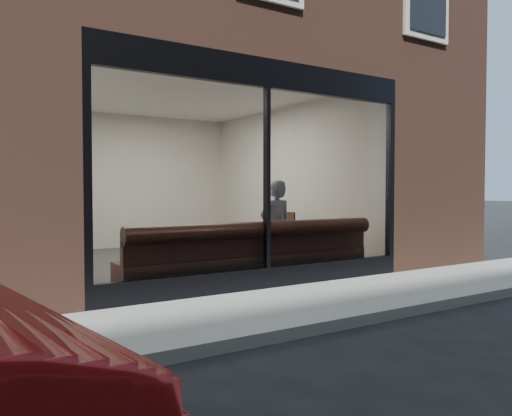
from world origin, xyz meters
TOP-DOWN VIEW (x-y plane):
  - ground at (0.00, 0.00)m, footprint 120.00×120.00m
  - sidewalk_near at (0.00, 1.00)m, footprint 40.00×2.00m
  - kerb_near at (0.00, -0.05)m, footprint 40.00×0.10m
  - host_building_pier_right at (3.75, 8.00)m, footprint 2.50×12.00m
  - host_building_backfill at (0.00, 11.00)m, footprint 5.00×6.00m
  - cafe_floor at (0.00, 5.00)m, footprint 6.00×6.00m
  - cafe_ceiling at (0.00, 5.00)m, footprint 6.00×6.00m
  - cafe_wall_back at (0.00, 7.99)m, footprint 5.00×0.00m
  - cafe_wall_left at (-2.49, 5.00)m, footprint 0.00×6.00m
  - cafe_wall_right at (2.49, 5.00)m, footprint 0.00×6.00m
  - storefront_kick at (0.00, 2.05)m, footprint 5.00×0.10m
  - storefront_header at (0.00, 2.05)m, footprint 5.00×0.10m
  - storefront_mullion at (0.00, 2.05)m, footprint 0.06×0.10m
  - storefront_glass at (0.00, 2.02)m, footprint 4.80×0.00m
  - banquette at (0.00, 2.45)m, footprint 4.00×0.55m
  - person at (0.56, 2.65)m, footprint 0.57×0.38m
  - cafe_table_left at (-1.25, 3.00)m, footprint 0.78×0.78m
  - cafe_table_right at (1.73, 3.47)m, footprint 0.73×0.73m
  - cafe_chair_right at (1.85, 4.36)m, footprint 0.48×0.48m
  - wall_poster at (-2.45, 4.73)m, footprint 0.02×0.59m

SIDE VIEW (x-z plane):
  - ground at x=0.00m, z-range 0.00..0.00m
  - sidewalk_near at x=0.00m, z-range 0.00..0.01m
  - cafe_floor at x=0.00m, z-range 0.02..0.02m
  - kerb_near at x=0.00m, z-range 0.00..0.12m
  - storefront_kick at x=0.00m, z-range 0.00..0.30m
  - banquette at x=0.00m, z-range 0.00..0.45m
  - cafe_chair_right at x=1.85m, z-range 0.22..0.26m
  - cafe_table_left at x=-1.25m, z-range 0.72..0.76m
  - cafe_table_right at x=1.73m, z-range 0.72..0.76m
  - person at x=0.56m, z-range 0.00..1.54m
  - wall_poster at x=-2.45m, z-range 1.06..1.85m
  - storefront_mullion at x=0.00m, z-range 0.30..2.80m
  - storefront_glass at x=0.00m, z-range -0.85..3.95m
  - cafe_wall_back at x=0.00m, z-range -0.90..4.10m
  - cafe_wall_left at x=-2.49m, z-range -1.40..4.60m
  - cafe_wall_right at x=2.49m, z-range -1.40..4.60m
  - host_building_pier_right at x=3.75m, z-range 0.00..3.20m
  - host_building_backfill at x=0.00m, z-range 0.00..3.20m
  - storefront_header at x=0.00m, z-range 2.80..3.20m
  - cafe_ceiling at x=0.00m, z-range 3.19..3.19m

